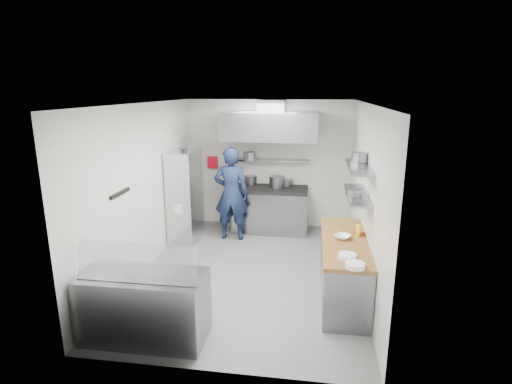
% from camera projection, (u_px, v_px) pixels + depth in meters
% --- Properties ---
extents(floor, '(5.00, 5.00, 0.00)m').
position_uv_depth(floor, '(251.00, 272.00, 6.79)').
color(floor, '#555557').
rests_on(floor, ground).
extents(ceiling, '(5.00, 5.00, 0.00)m').
position_uv_depth(ceiling, '(250.00, 104.00, 6.08)').
color(ceiling, silver).
rests_on(ceiling, wall_back).
extents(wall_back, '(3.60, 2.80, 0.02)m').
position_uv_depth(wall_back, '(268.00, 164.00, 8.83)').
color(wall_back, white).
rests_on(wall_back, floor).
extents(wall_front, '(3.60, 2.80, 0.02)m').
position_uv_depth(wall_front, '(212.00, 254.00, 4.04)').
color(wall_front, white).
rests_on(wall_front, floor).
extents(wall_left, '(2.80, 5.00, 0.02)m').
position_uv_depth(wall_left, '(145.00, 188.00, 6.69)').
color(wall_left, white).
rests_on(wall_left, floor).
extents(wall_right, '(2.80, 5.00, 0.02)m').
position_uv_depth(wall_right, '(365.00, 196.00, 6.18)').
color(wall_right, white).
rests_on(wall_right, floor).
extents(gas_range, '(1.60, 0.80, 0.90)m').
position_uv_depth(gas_range, '(271.00, 211.00, 8.67)').
color(gas_range, gray).
rests_on(gas_range, floor).
extents(cooktop, '(1.57, 0.78, 0.06)m').
position_uv_depth(cooktop, '(271.00, 189.00, 8.55)').
color(cooktop, black).
rests_on(cooktop, gas_range).
extents(stock_pot_left, '(0.27, 0.27, 0.20)m').
position_uv_depth(stock_pot_left, '(251.00, 180.00, 8.84)').
color(stock_pot_left, slate).
rests_on(stock_pot_left, cooktop).
extents(stock_pot_mid, '(0.32, 0.32, 0.24)m').
position_uv_depth(stock_pot_mid, '(277.00, 182.00, 8.58)').
color(stock_pot_mid, slate).
rests_on(stock_pot_mid, cooktop).
extents(stock_pot_right, '(0.26, 0.26, 0.16)m').
position_uv_depth(stock_pot_right, '(286.00, 182.00, 8.73)').
color(stock_pot_right, slate).
rests_on(stock_pot_right, cooktop).
extents(over_range_shelf, '(1.60, 0.30, 0.04)m').
position_uv_depth(over_range_shelf, '(272.00, 160.00, 8.63)').
color(over_range_shelf, gray).
rests_on(over_range_shelf, wall_back).
extents(shelf_pot_a, '(0.26, 0.26, 0.18)m').
position_uv_depth(shelf_pot_a, '(249.00, 156.00, 8.46)').
color(shelf_pot_a, slate).
rests_on(shelf_pot_a, over_range_shelf).
extents(extractor_hood, '(1.90, 1.15, 0.55)m').
position_uv_depth(extractor_hood, '(270.00, 126.00, 8.04)').
color(extractor_hood, gray).
rests_on(extractor_hood, wall_back).
extents(hood_duct, '(0.55, 0.55, 0.24)m').
position_uv_depth(hood_duct, '(272.00, 106.00, 8.16)').
color(hood_duct, slate).
rests_on(hood_duct, extractor_hood).
extents(red_firebox, '(0.22, 0.10, 0.26)m').
position_uv_depth(red_firebox, '(213.00, 162.00, 8.94)').
color(red_firebox, red).
rests_on(red_firebox, wall_back).
extents(chef, '(0.71, 0.48, 1.91)m').
position_uv_depth(chef, '(231.00, 194.00, 8.08)').
color(chef, '#14203C').
rests_on(chef, floor).
extents(wire_rack, '(0.50, 0.90, 1.85)m').
position_uv_depth(wire_rack, '(185.00, 197.00, 7.97)').
color(wire_rack, silver).
rests_on(wire_rack, floor).
extents(rack_bin_a, '(0.15, 0.19, 0.17)m').
position_uv_depth(rack_bin_a, '(179.00, 208.00, 7.65)').
color(rack_bin_a, white).
rests_on(rack_bin_a, wire_rack).
extents(rack_bin_b, '(0.15, 0.20, 0.17)m').
position_uv_depth(rack_bin_b, '(187.00, 176.00, 8.07)').
color(rack_bin_b, yellow).
rests_on(rack_bin_b, wire_rack).
extents(rack_jar, '(0.11, 0.11, 0.18)m').
position_uv_depth(rack_jar, '(184.00, 154.00, 7.67)').
color(rack_jar, black).
rests_on(rack_jar, wire_rack).
extents(knife_strip, '(0.04, 0.55, 0.05)m').
position_uv_depth(knife_strip, '(120.00, 193.00, 5.78)').
color(knife_strip, black).
rests_on(knife_strip, wall_left).
extents(prep_counter_base, '(0.62, 2.00, 0.84)m').
position_uv_depth(prep_counter_base, '(343.00, 270.00, 5.90)').
color(prep_counter_base, gray).
rests_on(prep_counter_base, floor).
extents(prep_counter_top, '(0.65, 2.04, 0.06)m').
position_uv_depth(prep_counter_top, '(345.00, 242.00, 5.79)').
color(prep_counter_top, brown).
rests_on(prep_counter_top, prep_counter_base).
extents(plate_stack_a, '(0.24, 0.24, 0.06)m').
position_uv_depth(plate_stack_a, '(355.00, 265.00, 4.87)').
color(plate_stack_a, white).
rests_on(plate_stack_a, prep_counter_top).
extents(plate_stack_b, '(0.23, 0.23, 0.06)m').
position_uv_depth(plate_stack_b, '(347.00, 256.00, 5.13)').
color(plate_stack_b, white).
rests_on(plate_stack_b, prep_counter_top).
extents(copper_pan, '(0.16, 0.16, 0.06)m').
position_uv_depth(copper_pan, '(359.00, 232.00, 6.00)').
color(copper_pan, '#D4653B').
rests_on(copper_pan, prep_counter_top).
extents(squeeze_bottle, '(0.06, 0.06, 0.18)m').
position_uv_depth(squeeze_bottle, '(358.00, 230.00, 5.89)').
color(squeeze_bottle, yellow).
rests_on(squeeze_bottle, prep_counter_top).
extents(mixing_bowl, '(0.30, 0.30, 0.06)m').
position_uv_depth(mixing_bowl, '(342.00, 237.00, 5.81)').
color(mixing_bowl, white).
rests_on(mixing_bowl, prep_counter_top).
extents(wall_shelf_lower, '(0.30, 1.30, 0.04)m').
position_uv_depth(wall_shelf_lower, '(357.00, 195.00, 5.89)').
color(wall_shelf_lower, gray).
rests_on(wall_shelf_lower, wall_right).
extents(wall_shelf_upper, '(0.30, 1.30, 0.04)m').
position_uv_depth(wall_shelf_upper, '(359.00, 167.00, 5.79)').
color(wall_shelf_upper, gray).
rests_on(wall_shelf_upper, wall_right).
extents(shelf_pot_c, '(0.24, 0.24, 0.10)m').
position_uv_depth(shelf_pot_c, '(354.00, 192.00, 5.76)').
color(shelf_pot_c, slate).
rests_on(shelf_pot_c, wall_shelf_lower).
extents(shelf_pot_d, '(0.26, 0.26, 0.14)m').
position_uv_depth(shelf_pot_d, '(360.00, 157.00, 6.08)').
color(shelf_pot_d, slate).
rests_on(shelf_pot_d, wall_shelf_upper).
extents(display_case, '(1.50, 0.70, 0.85)m').
position_uv_depth(display_case, '(145.00, 306.00, 4.90)').
color(display_case, gray).
rests_on(display_case, floor).
extents(display_glass, '(1.47, 0.19, 0.42)m').
position_uv_depth(display_glass, '(137.00, 262.00, 4.63)').
color(display_glass, silver).
rests_on(display_glass, display_case).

